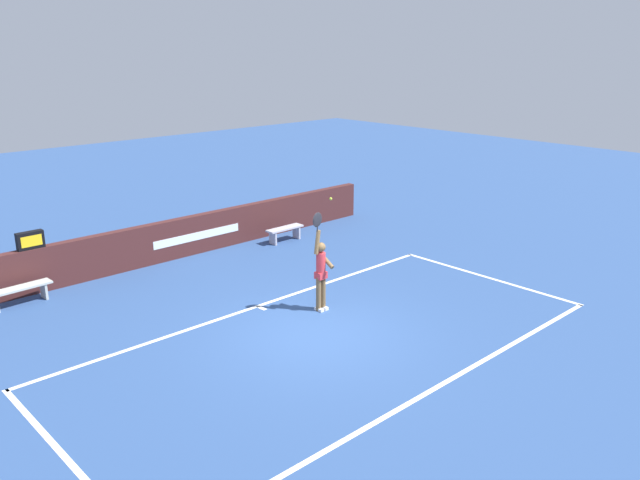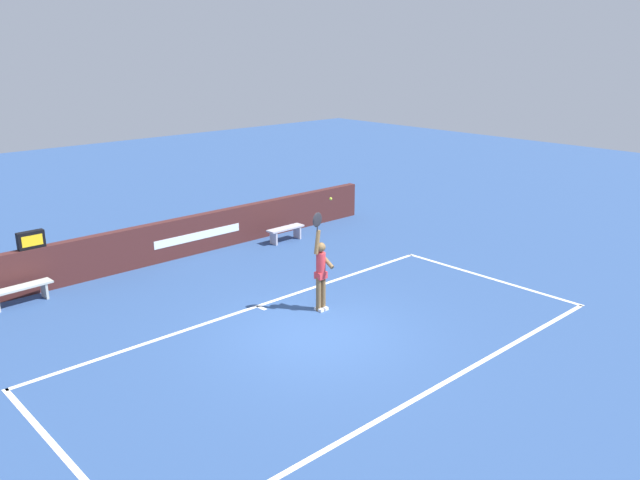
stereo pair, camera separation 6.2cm
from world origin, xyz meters
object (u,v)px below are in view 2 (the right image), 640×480
Objects in this scene: tennis_ball at (331,199)px; courtside_bench_near at (20,291)px; speed_display at (31,240)px; tennis_player at (321,270)px; courtside_bench_far at (286,231)px.

tennis_ball is 0.04× the size of courtside_bench_near.
speed_display is 7.64m from tennis_ball.
tennis_player is at bearing -51.86° from speed_display.
tennis_ball is (4.47, -6.04, 1.37)m from speed_display.
tennis_ball is 7.84m from courtside_bench_near.
tennis_ball is 0.05× the size of courtside_bench_far.
tennis_player is 1.79m from tennis_ball.
speed_display is 7.27m from tennis_player.
tennis_player is at bearing -45.55° from courtside_bench_near.
courtside_bench_near is 1.18× the size of courtside_bench_far.
speed_display reaches higher than courtside_bench_far.
tennis_player reaches higher than speed_display.
speed_display is 1.30m from courtside_bench_near.
courtside_bench_far is (7.40, -0.91, -1.04)m from speed_display.
courtside_bench_near is at bearing 132.61° from tennis_ball.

